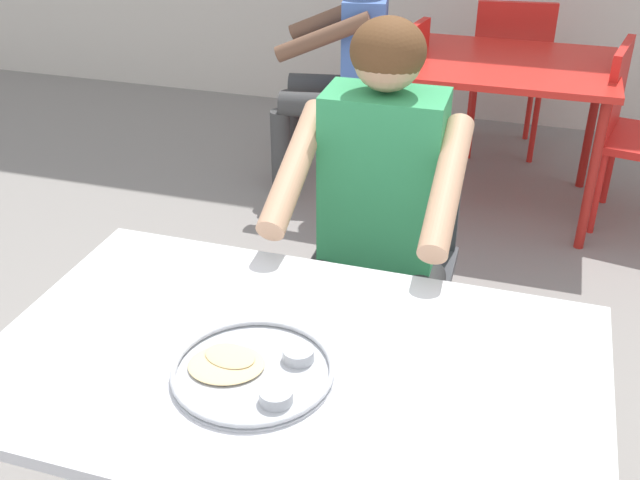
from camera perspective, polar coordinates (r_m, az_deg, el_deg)
table_foreground at (r=1.63m, az=-2.17°, el=-10.97°), size 1.29×0.80×0.72m
thali_tray at (r=1.54m, az=-5.12°, el=-9.86°), size 0.33×0.33×0.03m
chair_foreground at (r=2.42m, az=5.14°, el=-0.76°), size 0.44×0.44×0.82m
diner_foreground at (r=2.11m, az=4.22°, el=2.49°), size 0.49×0.56×1.27m
table_background_red at (r=3.67m, az=14.28°, el=11.82°), size 0.95×0.80×0.73m
chair_red_left at (r=3.76m, az=5.27°, el=10.67°), size 0.47×0.45×0.87m
chair_red_right at (r=3.72m, az=22.91°, el=8.12°), size 0.48×0.50×0.84m
chair_red_far at (r=4.34m, az=14.21°, el=12.70°), size 0.48×0.49×0.89m
patron_background at (r=3.75m, az=1.96°, el=14.12°), size 0.60×0.56×1.19m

